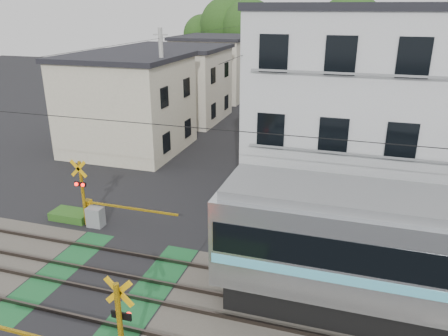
% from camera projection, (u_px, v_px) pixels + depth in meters
% --- Properties ---
extents(ground, '(120.00, 120.00, 0.00)m').
position_uv_depth(ground, '(101.00, 282.00, 15.44)').
color(ground, black).
extents(track_bed, '(120.00, 120.00, 0.14)m').
position_uv_depth(track_bed, '(101.00, 281.00, 15.43)').
color(track_bed, '#47423A').
rests_on(track_bed, ground).
extents(crossing_signal_far, '(4.74, 0.65, 3.09)m').
position_uv_depth(crossing_signal_far, '(94.00, 211.00, 19.18)').
color(crossing_signal_far, '#FEB90D').
rests_on(crossing_signal_far, ground).
extents(apartment_block, '(10.20, 8.36, 9.30)m').
position_uv_depth(apartment_block, '(368.00, 111.00, 19.92)').
color(apartment_block, silver).
rests_on(apartment_block, ground).
extents(houses_row, '(22.07, 31.35, 6.80)m').
position_uv_depth(houses_row, '(266.00, 79.00, 37.41)').
color(houses_row, beige).
rests_on(houses_row, ground).
extents(tree_hill, '(40.00, 13.33, 10.67)m').
position_uv_depth(tree_hill, '(301.00, 41.00, 57.15)').
color(tree_hill, '#274D19').
rests_on(tree_hill, ground).
extents(catenary, '(60.00, 5.04, 7.00)m').
position_uv_depth(catenary, '(272.00, 210.00, 12.50)').
color(catenary, '#2D2D33').
rests_on(catenary, ground).
extents(utility_poles, '(7.90, 42.00, 8.00)m').
position_uv_depth(utility_poles, '(243.00, 74.00, 34.88)').
color(utility_poles, '#A5A5A0').
rests_on(utility_poles, ground).
extents(pedestrian, '(0.65, 0.45, 1.73)m').
position_uv_depth(pedestrian, '(263.00, 107.00, 38.12)').
color(pedestrian, black).
rests_on(pedestrian, ground).
extents(weed_patches, '(10.25, 8.80, 0.40)m').
position_uv_depth(weed_patches, '(144.00, 288.00, 14.80)').
color(weed_patches, '#2D5E1E').
rests_on(weed_patches, ground).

